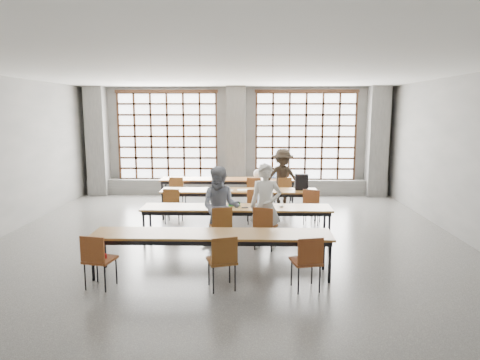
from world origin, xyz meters
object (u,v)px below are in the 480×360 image
desk_row_a (228,181)px  chair_back_left (177,189)px  desk_row_c (236,210)px  student_male (266,206)px  desk_row_d (212,237)px  chair_near_left (97,256)px  chair_back_right (283,189)px  laptop_back (273,176)px  chair_back_mid (254,189)px  chair_front_left (221,223)px  green_box (234,204)px  chair_mid_right (312,203)px  mouse (281,206)px  chair_mid_left (173,202)px  backpack (301,182)px  student_female (221,208)px  phone (245,208)px  red_pouch (100,256)px  chair_front_right (264,224)px  desk_row_b (239,192)px  chair_mid_centre (255,202)px  laptop_front (263,203)px  plastic_bag (258,174)px  student_back (283,178)px  chair_near_mid (223,257)px  chair_near_right (308,258)px

desk_row_a → chair_back_left: (-1.41, -0.63, -0.13)m
desk_row_c → student_male: (0.60, -0.50, 0.19)m
desk_row_d → chair_near_left: (-1.72, -0.63, -0.13)m
chair_back_right → laptop_back: 0.83m
desk_row_a → chair_back_mid: bearing=-38.5°
chair_front_left → chair_near_left: (-1.78, -1.97, 0.00)m
chair_back_mid → chair_back_right: bearing=0.1°
chair_back_left → green_box: bearing=-60.1°
chair_mid_right → mouse: size_ratio=8.98×
laptop_back → mouse: size_ratio=3.90×
green_box → chair_mid_right: bearing=34.1°
chair_mid_left → backpack: bearing=12.0°
chair_mid_right → student_female: size_ratio=0.53×
phone → red_pouch: size_ratio=0.65×
chair_front_right → laptop_back: laptop_back is taller
desk_row_b → chair_mid_centre: 0.76m
desk_row_b → chair_front_right: chair_front_right is taller
desk_row_d → student_female: student_female is taller
chair_mid_centre → laptop_front: size_ratio=1.94×
desk_row_b → green_box: bearing=-91.6°
desk_row_c → student_female: student_female is taller
student_male → laptop_front: 0.61m
desk_row_b → plastic_bag: size_ratio=13.99×
chair_front_right → student_female: size_ratio=0.53×
chair_back_mid → chair_back_right: size_ratio=1.00×
chair_mid_left → backpack: 3.30m
chair_mid_right → student_back: 2.03m
student_male → mouse: (0.35, 0.48, -0.11)m
chair_back_left → backpack: size_ratio=2.20×
chair_front_right → green_box: 0.97m
chair_mid_right → laptop_back: (-0.82, 2.54, 0.25)m
chair_near_left → laptop_back: laptop_back is taller
desk_row_b → chair_near_mid: size_ratio=4.55×
chair_near_right → desk_row_a: bearing=103.8°
chair_near_mid → desk_row_a: bearing=92.4°
green_box → phone: green_box is taller
chair_front_left → student_male: size_ratio=0.51×
chair_back_left → chair_near_left: 5.72m
chair_front_right → red_pouch: bearing=-144.2°
phone → desk_row_b: bearing=94.9°
desk_row_a → mouse: (1.34, -3.77, 0.08)m
student_male → chair_mid_left: bearing=144.1°
chair_near_right → student_female: (-1.47, 2.09, 0.29)m
chair_near_right → mouse: size_ratio=8.98×
desk_row_d → laptop_back: 5.97m
chair_back_left → chair_mid_right: same height
student_male → phone: student_male is taller
chair_mid_right → chair_near_left: 5.49m
desk_row_d → backpack: size_ratio=10.00×
chair_back_right → chair_near_mid: size_ratio=1.00×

